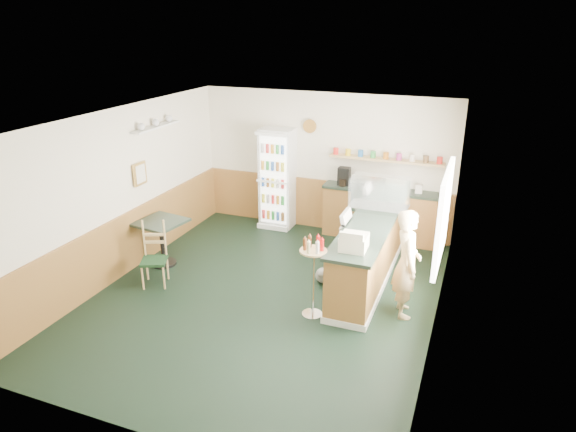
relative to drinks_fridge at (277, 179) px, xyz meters
The scene contains 13 objects.
ground 3.05m from the drinks_fridge, 71.82° to the right, with size 6.00×6.00×0.00m, color black.
room_envelope 2.19m from the drinks_fridge, 71.48° to the right, with size 5.04×6.02×2.72m.
service_counter 2.85m from the drinks_fridge, 36.54° to the right, with size 0.68×3.01×1.01m.
back_counter 2.14m from the drinks_fridge, ahead, with size 2.24×0.42×1.69m.
drinks_fridge is the anchor object (origin of this frame).
display_case 2.50m from the drinks_fridge, 24.98° to the right, with size 0.96×0.50×0.54m.
cash_register 3.54m from the drinks_fridge, 50.45° to the right, with size 0.36×0.38×0.21m, color #EFE6C5.
shopkeeper 3.85m from the drinks_fridge, 39.90° to the right, with size 0.53×0.38×1.58m, color tan.
condiment_stand 3.46m from the drinks_fridge, 59.54° to the right, with size 0.38×0.38×1.19m.
newspaper_rack 2.63m from the drinks_fridge, 43.58° to the right, with size 0.10×0.48×0.96m.
cafe_table 2.66m from the drinks_fridge, 116.00° to the right, with size 0.83×0.83×0.80m.
cafe_chair 3.09m from the drinks_fridge, 106.43° to the right, with size 0.50×0.51×1.03m.
dog_doorstop 2.71m from the drinks_fridge, 51.44° to the right, with size 0.25×0.32×0.30m.
Camera 1 is at (2.81, -6.28, 3.97)m, focal length 32.00 mm.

